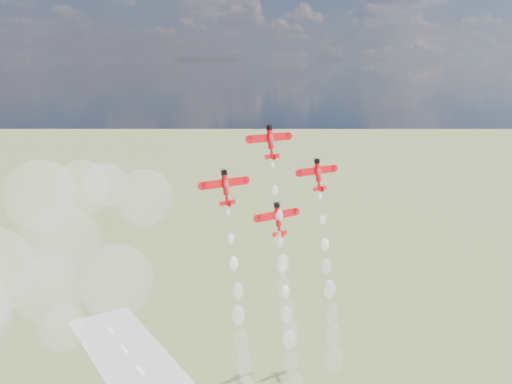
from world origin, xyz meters
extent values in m
cylinder|color=red|center=(17.49, 21.51, 102.81)|extent=(1.54, 2.59, 5.90)
cylinder|color=black|center=(17.49, 22.09, 105.82)|extent=(1.76, 1.93, 1.41)
cube|color=red|center=(17.49, 21.95, 103.06)|extent=(13.40, 0.65, 2.20)
cube|color=white|center=(13.86, 22.08, 103.03)|extent=(5.27, 0.15, 0.60)
cube|color=white|center=(21.11, 22.08, 103.03)|extent=(5.27, 0.15, 0.60)
cube|color=red|center=(17.49, 20.41, 97.98)|extent=(4.83, 0.36, 1.21)
cube|color=red|center=(17.49, 19.56, 97.92)|extent=(0.15, 2.10, 1.76)
ellipsoid|color=silver|center=(17.49, 20.89, 102.81)|extent=(1.21, 1.57, 2.88)
cone|color=red|center=(17.49, 20.69, 98.83)|extent=(1.54, 2.05, 3.09)
cylinder|color=red|center=(1.92, 19.45, 92.11)|extent=(1.54, 2.59, 5.90)
cylinder|color=black|center=(1.92, 20.03, 95.13)|extent=(1.76, 1.93, 1.41)
cube|color=red|center=(1.92, 19.89, 92.36)|extent=(13.40, 0.65, 2.20)
cube|color=white|center=(-1.70, 20.01, 92.33)|extent=(5.27, 0.15, 0.60)
cube|color=white|center=(5.55, 20.01, 92.33)|extent=(5.27, 0.15, 0.60)
cube|color=red|center=(1.92, 18.35, 87.29)|extent=(4.83, 0.36, 1.21)
cube|color=red|center=(1.92, 17.50, 87.23)|extent=(0.15, 2.10, 1.76)
ellipsoid|color=silver|center=(1.92, 18.83, 92.12)|extent=(1.21, 1.57, 2.88)
cone|color=red|center=(1.92, 18.62, 88.13)|extent=(1.54, 2.05, 3.09)
cylinder|color=red|center=(33.05, 19.45, 92.11)|extent=(1.54, 2.59, 5.90)
cylinder|color=black|center=(33.05, 20.03, 95.13)|extent=(1.76, 1.93, 1.41)
cube|color=red|center=(33.05, 19.89, 92.36)|extent=(13.40, 0.65, 2.20)
cube|color=white|center=(29.42, 20.01, 92.33)|extent=(5.27, 0.15, 0.60)
cube|color=white|center=(36.67, 20.01, 92.33)|extent=(5.27, 0.15, 0.60)
cube|color=red|center=(33.05, 18.35, 87.29)|extent=(4.83, 0.36, 1.21)
cube|color=red|center=(33.05, 17.50, 87.23)|extent=(0.15, 2.10, 1.76)
ellipsoid|color=silver|center=(33.05, 18.83, 92.12)|extent=(1.21, 1.57, 2.88)
cone|color=red|center=(33.05, 18.62, 88.13)|extent=(1.54, 2.05, 3.09)
cylinder|color=red|center=(17.49, 17.38, 81.41)|extent=(1.54, 2.59, 5.90)
cylinder|color=black|center=(17.49, 17.97, 84.43)|extent=(1.76, 1.93, 1.41)
cube|color=red|center=(17.49, 17.82, 81.66)|extent=(13.40, 0.65, 2.20)
cube|color=white|center=(13.86, 17.95, 81.64)|extent=(5.27, 0.15, 0.60)
cube|color=white|center=(21.11, 17.95, 81.64)|extent=(5.27, 0.15, 0.60)
cube|color=red|center=(17.49, 16.29, 76.59)|extent=(4.83, 0.36, 1.21)
cube|color=red|center=(17.49, 15.44, 76.53)|extent=(0.15, 2.10, 1.76)
ellipsoid|color=silver|center=(17.49, 16.77, 81.42)|extent=(1.21, 1.57, 2.88)
cone|color=red|center=(17.49, 16.56, 77.43)|extent=(1.54, 2.05, 3.09)
sphere|color=white|center=(17.37, 20.09, 95.49)|extent=(1.07, 1.07, 1.07)
sphere|color=white|center=(17.34, 18.65, 88.68)|extent=(1.65, 1.65, 1.65)
sphere|color=white|center=(17.74, 17.34, 81.47)|extent=(2.22, 2.22, 2.22)
sphere|color=white|center=(17.14, 16.27, 74.87)|extent=(2.80, 2.80, 2.80)
sphere|color=white|center=(17.80, 15.17, 67.77)|extent=(3.37, 3.37, 3.37)
sphere|color=white|center=(17.04, 13.84, 61.50)|extent=(3.95, 3.95, 3.95)
sphere|color=white|center=(17.06, 11.61, 54.60)|extent=(4.52, 4.52, 4.52)
sphere|color=white|center=(17.73, 10.84, 47.51)|extent=(5.10, 5.10, 5.10)
sphere|color=white|center=(1.91, 17.91, 84.71)|extent=(1.07, 1.07, 1.07)
sphere|color=white|center=(1.90, 16.62, 77.80)|extent=(1.65, 1.65, 1.65)
sphere|color=white|center=(1.88, 15.33, 71.15)|extent=(2.22, 2.22, 2.22)
sphere|color=white|center=(2.21, 13.71, 63.81)|extent=(2.80, 2.80, 2.80)
sphere|color=white|center=(1.83, 12.93, 57.12)|extent=(3.37, 3.37, 3.37)
sphere|color=white|center=(1.84, 11.74, 49.90)|extent=(3.95, 3.95, 3.95)
sphere|color=white|center=(2.24, 10.59, 43.63)|extent=(4.52, 4.52, 4.52)
sphere|color=white|center=(32.99, 17.98, 84.87)|extent=(1.07, 1.07, 1.07)
sphere|color=white|center=(33.22, 16.85, 77.92)|extent=(1.65, 1.65, 1.65)
sphere|color=white|center=(33.05, 15.21, 70.79)|extent=(2.22, 2.22, 2.22)
sphere|color=white|center=(32.73, 13.98, 64.34)|extent=(2.80, 2.80, 2.80)
sphere|color=white|center=(33.40, 12.83, 57.22)|extent=(3.37, 3.37, 3.37)
sphere|color=white|center=(33.39, 11.21, 49.90)|extent=(3.95, 3.95, 3.95)
sphere|color=white|center=(32.87, 9.98, 43.53)|extent=(4.52, 4.52, 4.52)
sphere|color=white|center=(32.81, 8.80, 36.24)|extent=(5.10, 5.10, 5.10)
sphere|color=white|center=(17.41, 15.94, 73.98)|extent=(1.07, 1.07, 1.07)
sphere|color=white|center=(17.36, 14.49, 67.06)|extent=(1.65, 1.65, 1.65)
sphere|color=white|center=(17.63, 13.46, 60.05)|extent=(2.22, 2.22, 2.22)
sphere|color=white|center=(17.35, 12.33, 53.52)|extent=(2.80, 2.80, 2.80)
sphere|color=white|center=(17.19, 10.52, 46.61)|extent=(3.37, 3.37, 3.37)
sphere|color=white|center=(17.04, 9.40, 39.52)|extent=(3.95, 3.95, 3.95)
sphere|color=white|center=(-33.42, 27.19, 93.98)|extent=(13.59, 13.59, 13.59)
sphere|color=white|center=(-40.75, 26.81, 59.10)|extent=(11.72, 11.72, 11.72)
sphere|color=white|center=(-38.24, 33.64, 78.60)|extent=(20.27, 20.27, 20.27)
sphere|color=white|center=(-25.34, 34.52, 92.36)|extent=(11.44, 11.44, 11.44)
sphere|color=white|center=(-20.83, 18.56, 91.89)|extent=(13.79, 13.79, 13.79)
sphere|color=white|center=(-25.94, 28.85, 67.61)|extent=(19.60, 19.60, 19.60)
sphere|color=white|center=(-41.39, 35.20, 91.47)|extent=(17.87, 17.87, 17.87)
sphere|color=white|center=(-41.96, 34.05, 66.66)|extent=(17.52, 17.52, 17.52)
camera|label=1|loc=(-65.37, -103.04, 124.10)|focal=38.00mm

